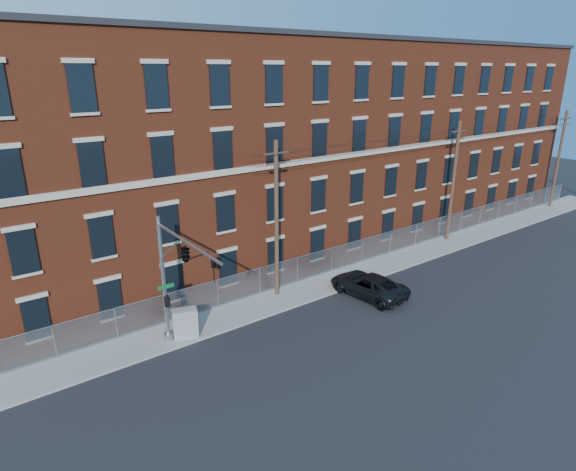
# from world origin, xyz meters

# --- Properties ---
(ground) EXTENTS (140.00, 140.00, 0.00)m
(ground) POSITION_xyz_m (0.00, 0.00, 0.00)
(ground) COLOR black
(ground) RESTS_ON ground
(sidewalk) EXTENTS (65.00, 3.00, 0.12)m
(sidewalk) POSITION_xyz_m (12.00, 5.00, 0.06)
(sidewalk) COLOR gray
(sidewalk) RESTS_ON ground
(mill_building) EXTENTS (55.30, 14.32, 16.30)m
(mill_building) POSITION_xyz_m (12.00, 13.93, 8.15)
(mill_building) COLOR maroon
(mill_building) RESTS_ON ground
(chain_link_fence) EXTENTS (59.06, 0.06, 1.85)m
(chain_link_fence) POSITION_xyz_m (12.00, 6.30, 1.06)
(chain_link_fence) COLOR #A5A8AD
(chain_link_fence) RESTS_ON ground
(traffic_signal_mast) EXTENTS (0.90, 6.75, 7.00)m
(traffic_signal_mast) POSITION_xyz_m (-6.00, 2.18, 5.39)
(traffic_signal_mast) COLOR #9EA0A5
(traffic_signal_mast) RESTS_ON ground
(utility_pole_near) EXTENTS (1.80, 0.28, 10.00)m
(utility_pole_near) POSITION_xyz_m (2.00, 5.60, 5.34)
(utility_pole_near) COLOR #462F23
(utility_pole_near) RESTS_ON ground
(utility_pole_mid) EXTENTS (1.80, 0.28, 10.00)m
(utility_pole_mid) POSITION_xyz_m (20.00, 5.60, 5.34)
(utility_pole_mid) COLOR #462F23
(utility_pole_mid) RESTS_ON ground
(utility_pole_far) EXTENTS (1.80, 0.28, 10.00)m
(utility_pole_far) POSITION_xyz_m (38.00, 5.60, 5.34)
(utility_pole_far) COLOR #462F23
(utility_pole_far) RESTS_ON ground
(overhead_wires) EXTENTS (40.00, 0.62, 0.62)m
(overhead_wires) POSITION_xyz_m (20.00, 5.60, 9.12)
(overhead_wires) COLOR black
(overhead_wires) RESTS_ON ground
(pickup_truck) EXTENTS (3.04, 5.56, 1.48)m
(pickup_truck) POSITION_xyz_m (6.78, 2.06, 0.74)
(pickup_truck) COLOR black
(pickup_truck) RESTS_ON ground
(utility_cabinet) EXTENTS (1.47, 1.05, 1.66)m
(utility_cabinet) POSITION_xyz_m (-5.12, 4.20, 0.95)
(utility_cabinet) COLOR gray
(utility_cabinet) RESTS_ON sidewalk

